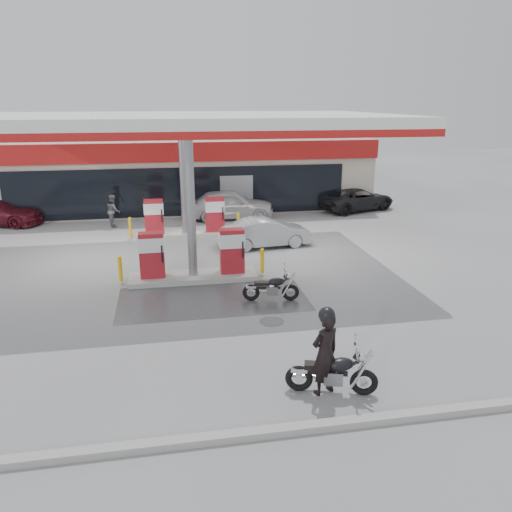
{
  "coord_description": "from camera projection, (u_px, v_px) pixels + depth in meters",
  "views": [
    {
      "loc": [
        -0.8,
        -14.87,
        6.12
      ],
      "look_at": [
        2.01,
        0.55,
        1.2
      ],
      "focal_mm": 35.0,
      "sensor_mm": 36.0,
      "label": 1
    }
  ],
  "objects": [
    {
      "name": "ground",
      "position": [
        197.0,
        300.0,
        15.93
      ],
      "size": [
        90.0,
        90.0,
        0.0
      ],
      "primitive_type": "plane",
      "color": "gray",
      "rests_on": "ground"
    },
    {
      "name": "wet_patch",
      "position": [
        213.0,
        299.0,
        16.01
      ],
      "size": [
        6.0,
        3.0,
        0.0
      ],
      "primitive_type": "cube",
      "color": "#4C4C4F",
      "rests_on": "ground"
    },
    {
      "name": "drain_cover",
      "position": [
        272.0,
        321.0,
        14.39
      ],
      "size": [
        0.7,
        0.7,
        0.01
      ],
      "primitive_type": "cylinder",
      "color": "#38383A",
      "rests_on": "ground"
    },
    {
      "name": "kerb",
      "position": [
        223.0,
        437.0,
        9.34
      ],
      "size": [
        28.0,
        0.25,
        0.15
      ],
      "primitive_type": "cube",
      "color": "gray",
      "rests_on": "ground"
    },
    {
      "name": "store_building",
      "position": [
        178.0,
        171.0,
        30.29
      ],
      "size": [
        22.0,
        8.22,
        4.0
      ],
      "color": "beige",
      "rests_on": "ground"
    },
    {
      "name": "canopy",
      "position": [
        184.0,
        123.0,
        19.05
      ],
      "size": [
        16.0,
        10.02,
        5.51
      ],
      "color": "silver",
      "rests_on": "ground"
    },
    {
      "name": "pump_island_near",
      "position": [
        193.0,
        260.0,
        17.59
      ],
      "size": [
        5.14,
        1.3,
        1.78
      ],
      "color": "#9E9E99",
      "rests_on": "ground"
    },
    {
      "name": "pump_island_far",
      "position": [
        185.0,
        221.0,
        23.23
      ],
      "size": [
        5.14,
        1.3,
        1.78
      ],
      "color": "#9E9E99",
      "rests_on": "ground"
    },
    {
      "name": "main_motorcycle",
      "position": [
        333.0,
        374.0,
        10.77
      ],
      "size": [
        1.96,
        0.96,
        1.03
      ],
      "rotation": [
        0.0,
        0.0,
        -0.3
      ],
      "color": "black",
      "rests_on": "ground"
    },
    {
      "name": "biker_main",
      "position": [
        325.0,
        353.0,
        10.64
      ],
      "size": [
        0.81,
        0.68,
        1.89
      ],
      "primitive_type": "imported",
      "rotation": [
        0.0,
        0.0,
        3.52
      ],
      "color": "black",
      "rests_on": "ground"
    },
    {
      "name": "parked_motorcycle",
      "position": [
        272.0,
        288.0,
        15.79
      ],
      "size": [
        1.8,
        0.72,
        0.93
      ],
      "rotation": [
        0.0,
        0.0,
        -0.17
      ],
      "color": "black",
      "rests_on": "ground"
    },
    {
      "name": "sedan_white",
      "position": [
        230.0,
        204.0,
        26.64
      ],
      "size": [
        4.67,
        1.95,
        1.58
      ],
      "primitive_type": "imported",
      "rotation": [
        0.0,
        0.0,
        1.55
      ],
      "color": "silver",
      "rests_on": "ground"
    },
    {
      "name": "attendant",
      "position": [
        113.0,
        211.0,
        25.01
      ],
      "size": [
        0.77,
        0.9,
        1.62
      ],
      "primitive_type": "imported",
      "rotation": [
        0.0,
        0.0,
        1.79
      ],
      "color": "#555559",
      "rests_on": "ground"
    },
    {
      "name": "hatchback_silver",
      "position": [
        267.0,
        233.0,
        21.58
      ],
      "size": [
        3.93,
        1.76,
        1.25
      ],
      "primitive_type": "imported",
      "rotation": [
        0.0,
        0.0,
        1.69
      ],
      "color": "#999DA0",
      "rests_on": "ground"
    },
    {
      "name": "parked_car_right",
      "position": [
        356.0,
        199.0,
        28.81
      ],
      "size": [
        5.12,
        3.65,
        1.3
      ],
      "primitive_type": "imported",
      "rotation": [
        0.0,
        0.0,
        1.93
      ],
      "color": "black",
      "rests_on": "ground"
    }
  ]
}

